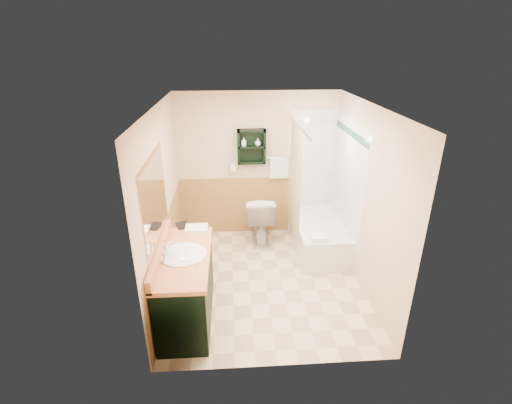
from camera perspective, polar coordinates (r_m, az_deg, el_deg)
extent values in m
plane|color=beige|center=(5.33, 1.38, -11.92)|extent=(3.00, 3.00, 0.00)
cube|color=#FEE7C6|center=(6.15, 0.20, 5.65)|extent=(2.60, 0.04, 2.40)
cube|color=#FEE7C6|center=(4.80, -14.38, -0.43)|extent=(0.04, 3.00, 2.40)
cube|color=#FEE7C6|center=(5.03, 16.68, 0.41)|extent=(0.04, 3.00, 2.40)
cube|color=white|center=(4.39, 1.69, 14.76)|extent=(2.60, 3.00, 0.04)
cube|color=black|center=(5.94, -0.69, 8.51)|extent=(0.45, 0.15, 0.55)
cylinder|color=silver|center=(5.27, 6.70, 11.46)|extent=(0.03, 1.60, 0.03)
cube|color=black|center=(4.55, -10.67, -12.69)|extent=(0.59, 1.37, 0.87)
cube|color=silver|center=(6.04, 9.47, -4.90)|extent=(0.73, 1.50, 0.49)
imported|color=silver|center=(6.12, 0.58, -2.48)|extent=(0.48, 0.83, 0.81)
cube|color=white|center=(4.81, -9.14, -4.03)|extent=(0.28, 0.22, 0.04)
imported|color=black|center=(4.89, -12.21, -2.72)|extent=(0.15, 0.07, 0.20)
cube|color=white|center=(5.35, 9.59, -5.51)|extent=(0.22, 0.18, 0.07)
imported|color=silver|center=(5.91, -1.86, 8.91)|extent=(0.08, 0.15, 0.06)
imported|color=silver|center=(5.92, 0.28, 9.09)|extent=(0.12, 0.14, 0.09)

